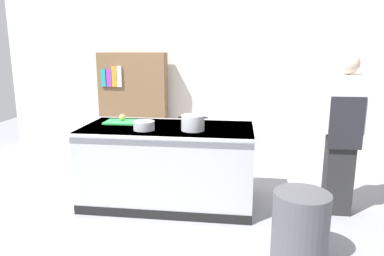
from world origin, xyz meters
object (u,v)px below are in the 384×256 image
at_px(onion, 122,117).
at_px(stock_pot, 193,123).
at_px(bookshelf, 134,105).
at_px(person_chef, 342,131).
at_px(mixing_bowl, 144,126).
at_px(trash_bin, 300,227).

bearing_deg(onion, stock_pot, -20.43).
xyz_separation_m(onion, bookshelf, (-0.35, 1.61, -0.11)).
distance_m(stock_pot, bookshelf, 2.31).
xyz_separation_m(onion, person_chef, (2.46, -0.22, -0.04)).
bearing_deg(onion, person_chef, -5.07).
bearing_deg(mixing_bowl, trash_bin, -28.14).
distance_m(stock_pot, trash_bin, 1.50).
bearing_deg(mixing_bowl, bookshelf, 109.82).
bearing_deg(bookshelf, trash_bin, -51.23).
height_order(trash_bin, person_chef, person_chef).
distance_m(onion, person_chef, 2.47).
bearing_deg(person_chef, stock_pot, 95.37).
relative_size(trash_bin, person_chef, 0.35).
xyz_separation_m(trash_bin, person_chef, (0.54, 0.99, 0.61)).
distance_m(person_chef, bookshelf, 3.34).
bearing_deg(trash_bin, mixing_bowl, 151.86).
height_order(onion, person_chef, person_chef).
xyz_separation_m(mixing_bowl, bookshelf, (-0.72, 1.99, -0.10)).
distance_m(onion, bookshelf, 1.65).
height_order(mixing_bowl, trash_bin, mixing_bowl).
bearing_deg(mixing_bowl, stock_pot, 5.14).
xyz_separation_m(onion, mixing_bowl, (0.37, -0.38, -0.01)).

